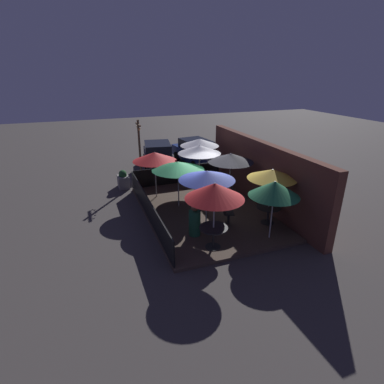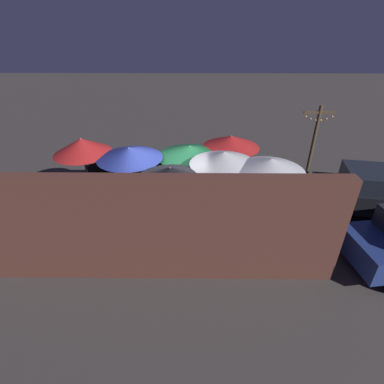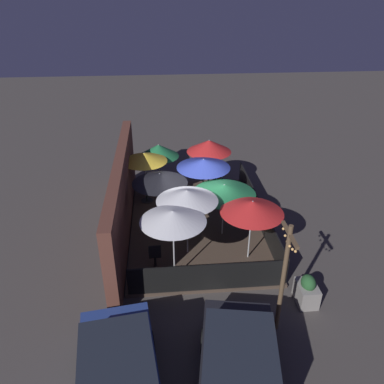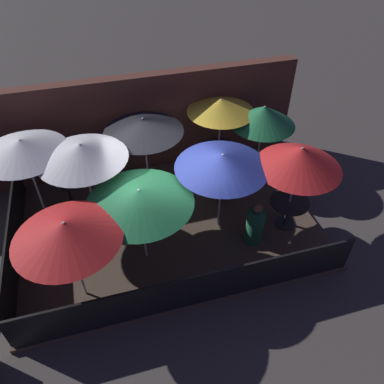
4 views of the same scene
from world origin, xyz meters
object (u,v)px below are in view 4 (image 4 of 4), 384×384
object	(u,v)px
patio_umbrella_2	(222,161)
patio_umbrella_8	(264,116)
patio_chair_1	(65,186)
patron_0	(255,225)
patio_umbrella_3	(66,231)
patio_umbrella_4	(139,196)
patio_umbrella_5	(143,125)
patio_umbrella_6	(22,146)
dining_table_0	(289,206)
patio_umbrella_1	(221,105)
dining_table_1	(218,151)
patio_chair_0	(219,189)
patio_umbrella_7	(81,151)
patio_umbrella_0	(300,158)

from	to	relation	value
patio_umbrella_2	patio_umbrella_8	bearing A→B (deg)	44.40
patio_chair_1	patron_0	xyz separation A→B (m)	(4.34, -2.74, 0.01)
patio_umbrella_3	patio_umbrella_4	size ratio (longest dim) A/B	0.97
patio_umbrella_3	patron_0	world-z (taller)	patio_umbrella_3
patio_umbrella_5	patio_chair_1	bearing A→B (deg)	173.47
patio_umbrella_6	dining_table_0	world-z (taller)	patio_umbrella_6
patio_umbrella_5	dining_table_0	xyz separation A→B (m)	(3.14, -2.19, -1.56)
patio_umbrella_1	patio_umbrella_6	bearing A→B (deg)	-169.15
patio_umbrella_6	patio_umbrella_4	bearing A→B (deg)	-39.92
dining_table_0	patio_umbrella_3	bearing A→B (deg)	-171.80
dining_table_1	patio_chair_0	xyz separation A→B (m)	(-0.51, -1.57, -0.07)
patron_0	patio_umbrella_3	bearing A→B (deg)	-32.12
patio_umbrella_1	patio_umbrella_6	xyz separation A→B (m)	(-5.03, -0.96, 0.24)
patio_umbrella_1	patio_umbrella_7	size ratio (longest dim) A/B	0.91
patio_umbrella_0	patio_chair_1	bearing A→B (deg)	155.50
patio_umbrella_4	patio_chair_0	xyz separation A→B (m)	(2.25, 1.29, -1.41)
patio_umbrella_6	patio_umbrella_5	bearing A→B (deg)	7.30
patio_umbrella_1	patio_umbrella_3	world-z (taller)	patio_umbrella_1
patio_umbrella_8	patio_chair_1	bearing A→B (deg)	177.55
patio_umbrella_2	patio_chair_1	size ratio (longest dim) A/B	2.35
patio_umbrella_2	patio_chair_0	world-z (taller)	patio_umbrella_2
patron_0	patio_umbrella_5	bearing A→B (deg)	-87.82
patio_umbrella_1	patio_umbrella_3	distance (m)	5.51
patio_umbrella_1	patio_chair_1	bearing A→B (deg)	-175.49
patio_umbrella_7	patio_umbrella_8	world-z (taller)	patio_umbrella_7
patio_umbrella_2	dining_table_0	bearing A→B (deg)	-14.71
patio_umbrella_7	dining_table_0	bearing A→B (deg)	-15.83
patio_umbrella_4	patio_chair_1	distance (m)	3.34
patio_umbrella_8	dining_table_1	world-z (taller)	patio_umbrella_8
patio_umbrella_6	patio_umbrella_8	xyz separation A→B (m)	(6.05, 0.38, -0.38)
patio_umbrella_6	patio_umbrella_8	bearing A→B (deg)	3.55
patio_umbrella_4	patio_umbrella_7	distance (m)	1.76
patio_umbrella_1	patio_umbrella_2	world-z (taller)	patio_umbrella_1
patio_umbrella_6	patio_chair_1	size ratio (longest dim) A/B	2.63
patio_umbrella_3	dining_table_1	distance (m)	5.69
patio_umbrella_1	patio_umbrella_5	size ratio (longest dim) A/B	0.95
patio_chair_1	patron_0	size ratio (longest dim) A/B	0.77
patio_chair_0	patio_chair_1	xyz separation A→B (m)	(-3.96, 1.22, 0.02)
dining_table_0	patio_umbrella_1	bearing A→B (deg)	107.68
patio_umbrella_4	patio_umbrella_1	bearing A→B (deg)	46.10
patio_umbrella_2	dining_table_1	world-z (taller)	patio_umbrella_2
patio_umbrella_4	patio_umbrella_8	size ratio (longest dim) A/B	1.04
patio_umbrella_2	patio_umbrella_4	size ratio (longest dim) A/B	0.97
patio_umbrella_0	patio_chair_1	world-z (taller)	patio_umbrella_0
patio_umbrella_5	dining_table_1	size ratio (longest dim) A/B	2.48
patio_umbrella_2	dining_table_1	size ratio (longest dim) A/B	2.33
patio_umbrella_2	patio_umbrella_3	xyz separation A→B (m)	(-3.43, -1.18, -0.04)
patio_umbrella_1	patio_chair_0	size ratio (longest dim) A/B	2.46
patio_umbrella_5	dining_table_1	world-z (taller)	patio_umbrella_5
dining_table_0	patio_chair_1	bearing A→B (deg)	155.50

